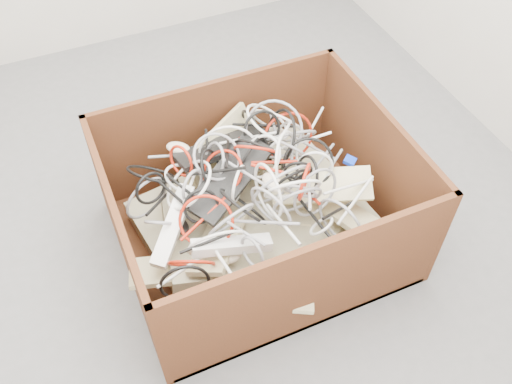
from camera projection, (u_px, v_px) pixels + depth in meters
name	position (u px, v px, depth m)	size (l,w,h in m)	color
ground	(215.00, 201.00, 2.61)	(3.00, 3.00, 0.00)	#5A5A5D
cardboard_box	(255.00, 221.00, 2.36)	(1.13, 0.94, 0.55)	#3A1E0E
keyboard_pile	(258.00, 201.00, 2.26)	(1.06, 0.94, 0.36)	beige
mice_scatter	(236.00, 197.00, 2.19)	(0.64, 0.77, 0.21)	beige
power_strip_left	(173.00, 226.00, 2.08)	(0.33, 0.06, 0.04)	white
power_strip_right	(232.00, 245.00, 2.02)	(0.30, 0.06, 0.04)	white
vga_plug	(350.00, 161.00, 2.28)	(0.04, 0.04, 0.02)	#0D2FC6
cable_tangle	(252.00, 174.00, 2.17)	(1.00, 0.87, 0.43)	gray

